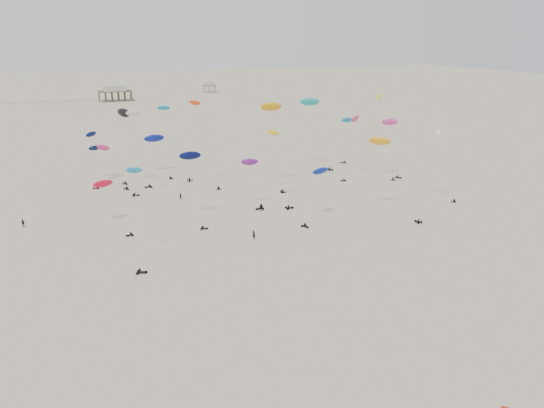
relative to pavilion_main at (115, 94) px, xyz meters
name	(u,v)px	position (x,y,z in m)	size (l,w,h in m)	color
ground_plane	(174,141)	(10.00, -150.00, -4.22)	(900.00, 900.00, 0.00)	#C1B199
pavilion_main	(115,94)	(0.00, 0.00, 0.00)	(21.00, 13.00, 9.80)	brown
pavilion_small	(209,88)	(70.00, 30.00, -0.74)	(9.00, 7.00, 8.00)	brown
pier_fence	(28,103)	(-52.00, 0.00, -3.45)	(80.20, 0.20, 1.50)	black
rig_0	(104,159)	(-19.96, -202.09, 2.14)	(10.00, 13.25, 14.99)	black
rig_1	(202,127)	(6.25, -215.91, 12.14)	(6.13, 14.49, 24.46)	black
rig_2	(253,176)	(12.84, -240.83, 3.45)	(4.44, 7.65, 11.89)	black
rig_3	(174,136)	(-0.35, -208.57, 8.59)	(8.30, 9.47, 21.82)	black
rig_4	(317,182)	(23.83, -254.93, 4.52)	(9.96, 9.30, 13.17)	black
rig_5	(443,153)	(59.74, -253.04, 8.06)	(5.94, 7.91, 18.26)	black
rig_6	(384,114)	(56.71, -229.27, 14.83)	(9.94, 5.78, 25.35)	black
rig_7	(137,219)	(-18.15, -266.71, 4.44)	(3.97, 11.73, 18.36)	black
rig_8	(272,116)	(24.59, -223.28, 15.17)	(6.32, 13.83, 23.98)	black
rig_9	(346,130)	(57.85, -205.35, 6.37)	(6.00, 5.35, 14.92)	black
rig_10	(106,190)	(-21.99, -241.60, 3.56)	(7.43, 14.19, 14.51)	black
rig_11	(134,141)	(-13.10, -221.32, 10.49)	(4.12, 3.21, 22.58)	black
rig_12	(92,146)	(-23.01, -205.81, 6.79)	(4.18, 10.13, 15.44)	black
rig_13	(128,124)	(-13.09, -208.65, 12.96)	(7.74, 11.66, 21.74)	black
rig_14	(192,164)	(-2.97, -244.21, 8.55)	(5.22, 12.53, 16.93)	black
rig_15	(385,152)	(41.92, -254.02, 9.98)	(5.88, 18.13, 20.84)	black
rig_16	(391,134)	(60.07, -228.30, 8.74)	(5.09, 8.31, 17.52)	black
rig_17	(354,127)	(50.83, -222.52, 10.58)	(10.10, 9.52, 18.89)	black
rig_18	(312,111)	(43.99, -207.83, 13.81)	(7.71, 11.81, 22.53)	black
rig_19	(281,165)	(20.11, -241.20, 5.57)	(3.20, 12.65, 18.84)	black
rig_20	(107,154)	(-19.12, -202.92, 3.52)	(7.87, 18.17, 17.35)	black
rig_21	(155,141)	(-4.24, -197.74, 5.45)	(6.56, 13.57, 14.21)	black
spectator_0	(254,239)	(5.62, -262.82, -4.22)	(0.83, 0.57, 2.29)	black
spectator_1	(262,211)	(13.40, -245.79, -4.22)	(1.04, 0.61, 2.14)	black
spectator_2	(24,227)	(-40.19, -237.81, -4.22)	(1.26, 0.68, 2.13)	black
spectator_3	(181,199)	(-3.22, -229.53, -4.22)	(0.75, 0.52, 2.07)	black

